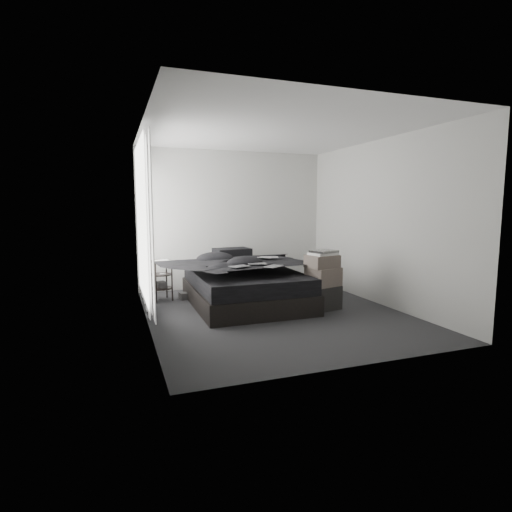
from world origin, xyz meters
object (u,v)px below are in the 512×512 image
object	(u,v)px
laptop	(268,253)
box_lower	(322,297)
bed	(245,295)
side_stand	(161,281)

from	to	relation	value
laptop	box_lower	bearing A→B (deg)	-32.00
laptop	bed	bearing A→B (deg)	-154.50
box_lower	side_stand	bearing A→B (deg)	147.88
laptop	box_lower	distance (m)	1.13
side_stand	bed	bearing A→B (deg)	-30.43
bed	laptop	world-z (taller)	laptop
laptop	box_lower	world-z (taller)	laptop
bed	side_stand	distance (m)	1.44
side_stand	laptop	bearing A→B (deg)	-22.38
bed	laptop	distance (m)	0.77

